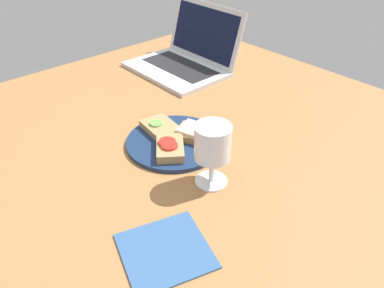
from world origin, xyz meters
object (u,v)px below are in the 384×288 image
(laptop, at_px, (186,56))
(sandwich_with_tomato, at_px, (169,147))
(sandwich_with_cucumber, at_px, (161,129))
(plate, at_px, (175,142))
(sandwich_with_cheese, at_px, (195,133))
(wine_glass, at_px, (213,145))
(napkin, at_px, (165,251))

(laptop, bearing_deg, sandwich_with_tomato, -45.55)
(sandwich_with_cucumber, distance_m, laptop, 0.45)
(plate, height_order, laptop, laptop)
(sandwich_with_tomato, height_order, sandwich_with_cheese, sandwich_with_tomato)
(plate, distance_m, sandwich_with_tomato, 0.06)
(sandwich_with_tomato, bearing_deg, wine_glass, 2.69)
(napkin, bearing_deg, laptop, 136.20)
(plate, bearing_deg, sandwich_with_cheese, 64.49)
(sandwich_with_tomato, distance_m, sandwich_with_cheese, 0.09)
(wine_glass, bearing_deg, plate, 167.74)
(sandwich_with_tomato, bearing_deg, plate, 124.34)
(sandwich_with_tomato, xyz_separation_m, laptop, (-0.38, 0.38, 0.02))
(plate, relative_size, napkin, 1.61)
(sandwich_with_tomato, bearing_deg, napkin, -40.59)
(sandwich_with_tomato, height_order, wine_glass, wine_glass)
(sandwich_with_tomato, relative_size, wine_glass, 0.81)
(plate, xyz_separation_m, wine_glass, (0.17, -0.04, 0.09))
(sandwich_with_cheese, distance_m, wine_glass, 0.18)
(sandwich_with_cucumber, bearing_deg, wine_glass, -8.33)
(plate, height_order, sandwich_with_cheese, sandwich_with_cheese)
(sandwich_with_tomato, distance_m, laptop, 0.54)
(sandwich_with_tomato, bearing_deg, sandwich_with_cheese, 94.56)
(wine_glass, distance_m, napkin, 0.24)
(laptop, relative_size, napkin, 2.23)
(sandwich_with_cucumber, xyz_separation_m, sandwich_with_cheese, (0.08, 0.05, 0.00))
(sandwich_with_cheese, bearing_deg, napkin, -50.70)
(wine_glass, xyz_separation_m, napkin, (0.08, -0.20, -0.10))
(sandwich_with_cheese, bearing_deg, wine_glass, -29.69)
(sandwich_with_cucumber, distance_m, napkin, 0.38)
(sandwich_with_cheese, relative_size, napkin, 0.76)
(sandwich_with_cucumber, relative_size, napkin, 0.81)
(wine_glass, bearing_deg, sandwich_with_tomato, -177.31)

